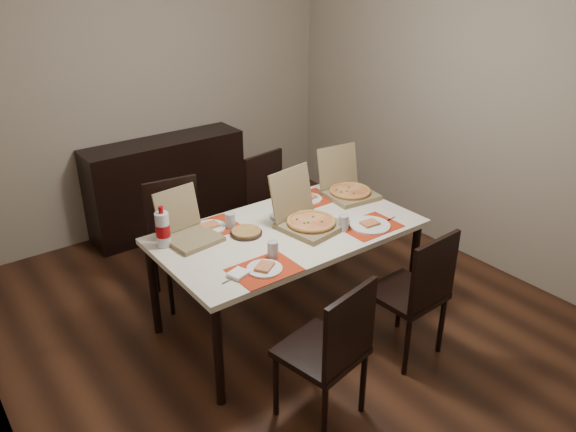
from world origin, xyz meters
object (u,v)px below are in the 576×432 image
Objects in this scene: soda_bottle at (163,229)px; pizza_box_center at (308,219)px; chair_near_right at (416,290)px; chair_far_right at (274,203)px; sideboard at (167,185)px; dip_bowl at (279,217)px; chair_near_left at (331,348)px; chair_far_left at (179,235)px; dining_table at (288,238)px.

pizza_box_center is at bearing -20.69° from soda_bottle.
chair_far_right is (0.07, 1.67, 0.00)m from chair_near_right.
sideboard is 1.77m from dip_bowl.
soda_bottle is (-0.39, 1.22, 0.36)m from chair_near_left.
soda_bottle is at bearing 159.31° from pizza_box_center.
chair_near_right reaches higher than dip_bowl.
pizza_box_center is (-0.29, 0.76, 0.30)m from chair_near_right.
dip_bowl is at bearing 110.61° from chair_near_right.
chair_far_left reaches higher than dip_bowl.
dining_table is 0.86m from soda_bottle.
sideboard is 1.84m from soda_bottle.
soda_bottle reaches higher than dip_bowl.
chair_near_right is at bearing -69.39° from dip_bowl.
dining_table is (0.01, -1.91, 0.23)m from sideboard.
chair_far_left is (-0.45, 0.80, -0.17)m from dining_table.
dining_table is 6.42× the size of soda_bottle.
dining_table is at bearing 157.23° from pizza_box_center.
chair_far_left is at bearing 56.23° from soda_bottle.
pizza_box_center reaches higher than dip_bowl.
chair_near_left is at bearing -72.43° from soda_bottle.
dip_bowl is (0.04, 0.17, 0.08)m from dining_table.
chair_far_right is (0.89, 1.78, 0.00)m from chair_near_left.
sideboard is 2.76m from chair_near_right.
chair_near_left is 1.73m from chair_far_left.
dining_table is 1.94× the size of chair_near_right.
chair_near_right is 1.00× the size of chair_far_right.
chair_far_right is at bearing 57.17° from dip_bowl.
chair_near_left is at bearing -113.33° from dining_table.
chair_near_left is at bearing -121.20° from pizza_box_center.
chair_near_left is 1.07m from pizza_box_center.
chair_far_left is at bearing 119.24° from dining_table.
dip_bowl is (0.06, -1.74, 0.31)m from sideboard.
chair_near_right is 1.96× the size of pizza_box_center.
chair_far_left is 7.75× the size of dip_bowl.
chair_far_right is at bearing 87.65° from chair_near_right.
chair_near_right is (0.43, -2.73, 0.06)m from sideboard.
chair_near_left is 1.00× the size of chair_near_right.
sideboard is at bearing 90.44° from dining_table.
chair_far_left and chair_far_right have the same top height.
sideboard is 1.17m from chair_far_right.
chair_near_left is (-0.39, -2.84, 0.06)m from sideboard.
chair_far_left is (-0.05, 1.73, 0.00)m from chair_near_left.
chair_near_right reaches higher than sideboard.
soda_bottle reaches higher than dining_table.
dip_bowl is (-0.44, -0.68, 0.25)m from chair_far_right.
sideboard is at bearing 64.47° from soda_bottle.
chair_far_right is 3.32× the size of soda_bottle.
chair_near_left is 3.32× the size of soda_bottle.
chair_near_right is at bearing -92.35° from chair_far_right.
chair_near_left and chair_near_right have the same top height.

